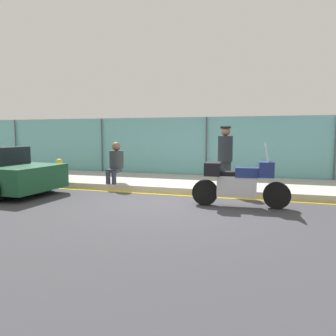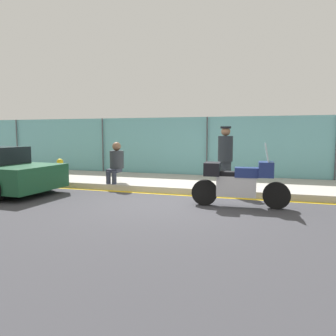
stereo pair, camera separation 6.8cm
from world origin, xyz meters
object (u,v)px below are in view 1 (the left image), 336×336
(person_seated_on_curb, at_px, (116,161))
(fire_hydrant, at_px, (59,169))
(officer_standing, at_px, (225,156))
(motorcycle, at_px, (239,181))

(person_seated_on_curb, xyz_separation_m, fire_hydrant, (-2.31, 0.39, -0.36))
(officer_standing, xyz_separation_m, person_seated_on_curb, (-3.30, -0.28, -0.19))
(fire_hydrant, bearing_deg, officer_standing, -1.18)
(officer_standing, distance_m, person_seated_on_curb, 3.32)
(officer_standing, height_order, person_seated_on_curb, officer_standing)
(motorcycle, height_order, fire_hydrant, motorcycle)
(officer_standing, height_order, fire_hydrant, officer_standing)
(motorcycle, bearing_deg, fire_hydrant, 159.31)
(motorcycle, bearing_deg, officer_standing, 103.87)
(motorcycle, relative_size, officer_standing, 1.30)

